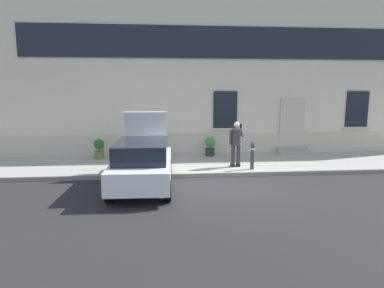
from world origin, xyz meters
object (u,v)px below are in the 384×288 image
at_px(planter_cream, 156,147).
at_px(planter_charcoal, 210,146).
at_px(hatchback_car_white, 143,163).
at_px(bollard_near_person, 252,154).
at_px(person_on_phone, 236,141).
at_px(planter_olive, 99,148).

xyz_separation_m(planter_cream, planter_charcoal, (2.44, -0.01, 0.00)).
xyz_separation_m(hatchback_car_white, bollard_near_person, (3.95, 1.49, -0.09)).
xyz_separation_m(bollard_near_person, planter_cream, (-3.63, 2.68, -0.11)).
relative_size(person_on_phone, planter_charcoal, 2.04).
relative_size(planter_olive, planter_cream, 1.00).
bearing_deg(hatchback_car_white, person_on_phone, 29.58).
relative_size(bollard_near_person, person_on_phone, 0.60).
bearing_deg(bollard_near_person, planter_cream, 143.54).
height_order(bollard_near_person, planter_olive, bollard_near_person).
height_order(bollard_near_person, planter_cream, bollard_near_person).
distance_m(person_on_phone, planter_olive, 5.94).
distance_m(hatchback_car_white, planter_olive, 4.51).
height_order(bollard_near_person, planter_charcoal, bollard_near_person).
relative_size(hatchback_car_white, planter_olive, 4.78).
xyz_separation_m(person_on_phone, planter_cream, (-3.11, 2.22, -0.55)).
distance_m(bollard_near_person, person_on_phone, 0.82).
relative_size(bollard_near_person, planter_olive, 1.22).
relative_size(hatchback_car_white, bollard_near_person, 3.93).
distance_m(planter_olive, planter_charcoal, 4.88).
bearing_deg(person_on_phone, bollard_near_person, -41.96).
height_order(person_on_phone, planter_charcoal, person_on_phone).
distance_m(hatchback_car_white, planter_charcoal, 4.99).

